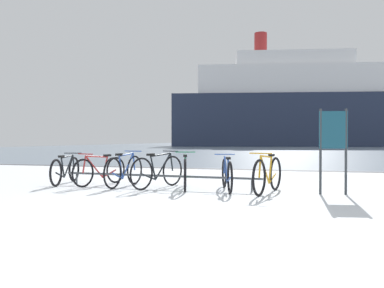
{
  "coord_description": "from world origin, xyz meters",
  "views": [
    {
      "loc": [
        1.9,
        -4.24,
        1.1
      ],
      "look_at": [
        -1.56,
        7.95,
        0.96
      ],
      "focal_mm": 36.53,
      "sensor_mm": 36.0,
      "label": 1
    }
  ],
  "objects_px": {
    "bicycle_3": "(158,171)",
    "ferry_ship": "(296,108)",
    "bicycle_2": "(124,171)",
    "bicycle_4": "(185,172)",
    "info_sign": "(333,137)",
    "bicycle_0": "(66,170)",
    "bicycle_1": "(100,170)",
    "bicycle_5": "(227,174)",
    "bicycle_6": "(268,175)"
  },
  "relations": [
    {
      "from": "bicycle_3",
      "to": "ferry_ship",
      "type": "distance_m",
      "value": 58.61
    },
    {
      "from": "bicycle_2",
      "to": "bicycle_4",
      "type": "bearing_deg",
      "value": -2.16
    },
    {
      "from": "bicycle_3",
      "to": "info_sign",
      "type": "height_order",
      "value": "info_sign"
    },
    {
      "from": "bicycle_0",
      "to": "bicycle_1",
      "type": "xyz_separation_m",
      "value": [
        0.93,
        0.04,
        0.01
      ]
    },
    {
      "from": "bicycle_1",
      "to": "info_sign",
      "type": "distance_m",
      "value": 5.36
    },
    {
      "from": "bicycle_5",
      "to": "ferry_ship",
      "type": "xyz_separation_m",
      "value": [
        0.4,
        58.32,
        5.94
      ]
    },
    {
      "from": "bicycle_4",
      "to": "bicycle_3",
      "type": "bearing_deg",
      "value": 176.21
    },
    {
      "from": "bicycle_0",
      "to": "bicycle_6",
      "type": "xyz_separation_m",
      "value": [
        4.96,
        -0.3,
        0.04
      ]
    },
    {
      "from": "bicycle_4",
      "to": "bicycle_5",
      "type": "relative_size",
      "value": 0.98
    },
    {
      "from": "bicycle_6",
      "to": "bicycle_1",
      "type": "bearing_deg",
      "value": 175.15
    },
    {
      "from": "bicycle_2",
      "to": "bicycle_6",
      "type": "distance_m",
      "value": 3.34
    },
    {
      "from": "bicycle_3",
      "to": "bicycle_6",
      "type": "height_order",
      "value": "bicycle_6"
    },
    {
      "from": "bicycle_5",
      "to": "bicycle_4",
      "type": "bearing_deg",
      "value": 179.82
    },
    {
      "from": "bicycle_1",
      "to": "ferry_ship",
      "type": "distance_m",
      "value": 58.56
    },
    {
      "from": "bicycle_2",
      "to": "info_sign",
      "type": "relative_size",
      "value": 0.97
    },
    {
      "from": "bicycle_4",
      "to": "info_sign",
      "type": "distance_m",
      "value": 3.19
    },
    {
      "from": "bicycle_1",
      "to": "bicycle_2",
      "type": "distance_m",
      "value": 0.7
    },
    {
      "from": "bicycle_0",
      "to": "bicycle_5",
      "type": "distance_m",
      "value": 4.08
    },
    {
      "from": "ferry_ship",
      "to": "bicycle_3",
      "type": "bearing_deg",
      "value": -91.97
    },
    {
      "from": "info_sign",
      "to": "ferry_ship",
      "type": "distance_m",
      "value": 58.57
    },
    {
      "from": "bicycle_6",
      "to": "info_sign",
      "type": "distance_m",
      "value": 1.5
    },
    {
      "from": "bicycle_6",
      "to": "ferry_ship",
      "type": "xyz_separation_m",
      "value": [
        -0.48,
        58.49,
        5.91
      ]
    },
    {
      "from": "bicycle_0",
      "to": "bicycle_2",
      "type": "distance_m",
      "value": 1.63
    },
    {
      "from": "bicycle_5",
      "to": "bicycle_6",
      "type": "xyz_separation_m",
      "value": [
        0.88,
        -0.17,
        0.03
      ]
    },
    {
      "from": "bicycle_2",
      "to": "bicycle_4",
      "type": "xyz_separation_m",
      "value": [
        1.51,
        -0.06,
        -0.01
      ]
    },
    {
      "from": "bicycle_4",
      "to": "bicycle_5",
      "type": "bearing_deg",
      "value": -0.18
    },
    {
      "from": "bicycle_1",
      "to": "ferry_ship",
      "type": "xyz_separation_m",
      "value": [
        3.55,
        58.15,
        5.94
      ]
    },
    {
      "from": "bicycle_5",
      "to": "bicycle_0",
      "type": "bearing_deg",
      "value": 178.1
    },
    {
      "from": "bicycle_1",
      "to": "bicycle_3",
      "type": "bearing_deg",
      "value": -4.69
    },
    {
      "from": "bicycle_3",
      "to": "bicycle_5",
      "type": "bearing_deg",
      "value": -1.68
    },
    {
      "from": "bicycle_0",
      "to": "bicycle_5",
      "type": "relative_size",
      "value": 1.05
    },
    {
      "from": "info_sign",
      "to": "bicycle_5",
      "type": "bearing_deg",
      "value": -179.89
    },
    {
      "from": "bicycle_0",
      "to": "ferry_ship",
      "type": "height_order",
      "value": "ferry_ship"
    },
    {
      "from": "bicycle_0",
      "to": "info_sign",
      "type": "bearing_deg",
      "value": -1.2
    },
    {
      "from": "bicycle_1",
      "to": "ferry_ship",
      "type": "bearing_deg",
      "value": 86.51
    },
    {
      "from": "bicycle_4",
      "to": "info_sign",
      "type": "relative_size",
      "value": 0.93
    },
    {
      "from": "bicycle_0",
      "to": "bicycle_2",
      "type": "xyz_separation_m",
      "value": [
        1.62,
        -0.07,
        0.03
      ]
    },
    {
      "from": "bicycle_2",
      "to": "info_sign",
      "type": "bearing_deg",
      "value": -0.7
    },
    {
      "from": "bicycle_2",
      "to": "bicycle_6",
      "type": "relative_size",
      "value": 0.97
    },
    {
      "from": "bicycle_0",
      "to": "bicycle_2",
      "type": "bearing_deg",
      "value": -2.64
    },
    {
      "from": "bicycle_0",
      "to": "bicycle_6",
      "type": "height_order",
      "value": "bicycle_6"
    },
    {
      "from": "bicycle_1",
      "to": "bicycle_6",
      "type": "bearing_deg",
      "value": -4.85
    },
    {
      "from": "bicycle_1",
      "to": "bicycle_6",
      "type": "relative_size",
      "value": 0.98
    },
    {
      "from": "bicycle_2",
      "to": "bicycle_4",
      "type": "relative_size",
      "value": 1.05
    },
    {
      "from": "bicycle_3",
      "to": "info_sign",
      "type": "distance_m",
      "value": 3.84
    },
    {
      "from": "bicycle_0",
      "to": "ferry_ship",
      "type": "distance_m",
      "value": 58.66
    },
    {
      "from": "bicycle_5",
      "to": "bicycle_6",
      "type": "bearing_deg",
      "value": -10.79
    },
    {
      "from": "bicycle_0",
      "to": "info_sign",
      "type": "xyz_separation_m",
      "value": [
        6.23,
        -0.13,
        0.8
      ]
    },
    {
      "from": "info_sign",
      "to": "ferry_ship",
      "type": "relative_size",
      "value": 0.04
    },
    {
      "from": "bicycle_0",
      "to": "bicycle_1",
      "type": "relative_size",
      "value": 1.01
    }
  ]
}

